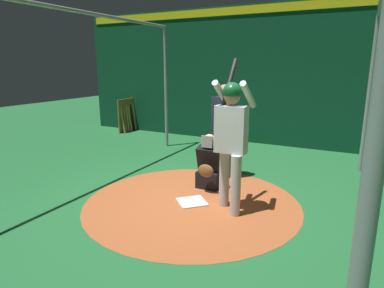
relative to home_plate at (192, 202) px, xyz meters
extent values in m
plane|color=#216633|center=(0.00, 0.00, -0.01)|extent=(27.81, 27.81, 0.00)
cylinder|color=#AD562D|center=(0.00, 0.00, -0.01)|extent=(3.37, 3.37, 0.01)
cube|color=white|center=(0.00, 0.00, 0.00)|extent=(0.59, 0.59, 0.01)
cylinder|color=#BCBCC0|center=(0.11, 0.75, 0.43)|extent=(0.15, 0.15, 0.89)
cylinder|color=#BCBCC0|center=(-0.13, 0.48, 0.43)|extent=(0.15, 0.15, 0.89)
cube|color=silver|center=(-0.01, 0.62, 1.22)|extent=(0.22, 0.44, 0.67)
cylinder|color=silver|center=(-0.11, 0.82, 1.70)|extent=(0.54, 0.09, 0.42)
cylinder|color=silver|center=(-0.11, 0.42, 1.70)|extent=(0.54, 0.09, 0.42)
sphere|color=#9E704C|center=(-0.01, 0.62, 1.68)|extent=(0.23, 0.23, 0.23)
sphere|color=#0F4C23|center=(-0.01, 0.62, 1.75)|extent=(0.26, 0.26, 0.26)
cylinder|color=black|center=(-0.23, 0.49, 1.83)|extent=(0.54, 0.06, 0.73)
cube|color=black|center=(-0.77, -0.03, 0.14)|extent=(0.40, 0.40, 0.30)
cube|color=black|center=(-0.73, -0.03, 0.51)|extent=(0.31, 0.40, 0.48)
sphere|color=beige|center=(-0.71, -0.03, 0.84)|extent=(0.22, 0.22, 0.22)
cube|color=gray|center=(-0.61, -0.03, 0.84)|extent=(0.03, 0.20, 0.20)
ellipsoid|color=brown|center=(-0.45, 0.03, 0.38)|extent=(0.12, 0.28, 0.22)
cylinder|color=#4C4C51|center=(-1.37, 0.05, 0.42)|extent=(0.15, 0.15, 0.86)
cylinder|color=#4C4C51|center=(-1.37, -0.15, 0.42)|extent=(0.15, 0.15, 0.86)
cube|color=#1E2338|center=(-1.37, -0.05, 1.18)|extent=(0.22, 0.42, 0.68)
cylinder|color=#1E2338|center=(-1.37, 0.16, 1.24)|extent=(0.09, 0.09, 0.57)
cylinder|color=#1E2338|center=(-1.37, -0.25, 1.24)|extent=(0.09, 0.09, 0.57)
sphere|color=#9E704C|center=(-1.37, -0.05, 1.64)|extent=(0.22, 0.22, 0.22)
cube|color=#0C3D26|center=(-4.49, 0.00, 1.80)|extent=(0.20, 11.81, 3.62)
cube|color=yellow|center=(-4.38, 0.00, 3.46)|extent=(0.03, 11.57, 0.20)
cylinder|color=gray|center=(-2.99, -2.31, 1.49)|extent=(0.08, 0.08, 3.01)
cylinder|color=gray|center=(-2.99, 2.31, 1.49)|extent=(0.08, 0.08, 3.01)
cylinder|color=gray|center=(2.99, 2.31, 1.49)|extent=(0.08, 0.08, 3.01)
cylinder|color=gray|center=(0.00, -2.31, 3.00)|extent=(5.97, 0.07, 0.07)
cube|color=olive|center=(-4.24, -4.47, 0.51)|extent=(1.18, 0.04, 1.05)
cylinder|color=black|center=(-4.73, -4.41, 0.39)|extent=(0.06, 0.16, 0.81)
cylinder|color=tan|center=(-4.61, -4.41, 0.44)|extent=(0.06, 0.21, 0.90)
cylinder|color=black|center=(-4.49, -4.41, 0.40)|extent=(0.06, 0.13, 0.82)
cylinder|color=tan|center=(-4.37, -4.41, 0.43)|extent=(0.06, 0.16, 0.88)
cylinder|color=black|center=(-4.25, -4.41, 0.41)|extent=(0.06, 0.18, 0.85)
cylinder|color=tan|center=(-4.13, -4.41, 0.40)|extent=(0.06, 0.16, 0.82)
cylinder|color=tan|center=(-4.01, -4.41, 0.41)|extent=(0.06, 0.14, 0.85)
cylinder|color=olive|center=(-3.89, -4.41, 0.40)|extent=(0.06, 0.14, 0.82)
cylinder|color=tan|center=(-3.77, -4.41, 0.40)|extent=(0.06, 0.19, 0.83)
camera|label=1|loc=(4.33, 2.25, 2.12)|focal=31.12mm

